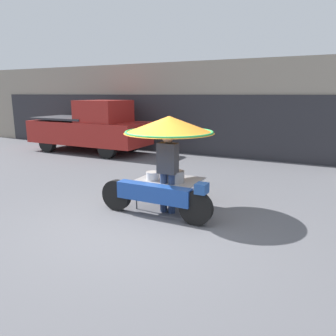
{
  "coord_description": "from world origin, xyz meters",
  "views": [
    {
      "loc": [
        2.95,
        -4.68,
        2.29
      ],
      "look_at": [
        0.05,
        1.06,
        0.83
      ],
      "focal_mm": 35.0,
      "sensor_mm": 36.0,
      "label": 1
    }
  ],
  "objects": [
    {
      "name": "vendor_motorcycle_cart",
      "position": [
        0.06,
        1.02,
        1.41
      ],
      "size": [
        2.33,
        1.8,
        1.87
      ],
      "color": "black",
      "rests_on": "ground"
    },
    {
      "name": "vendor_person",
      "position": [
        0.17,
        0.82,
        0.89
      ],
      "size": [
        0.38,
        0.22,
        1.6
      ],
      "color": "navy",
      "rests_on": "ground"
    },
    {
      "name": "pickup_truck",
      "position": [
        -5.64,
        5.56,
        0.97
      ],
      "size": [
        4.94,
        1.84,
        2.06
      ],
      "color": "black",
      "rests_on": "ground"
    },
    {
      "name": "shopfront_building",
      "position": [
        0.0,
        8.01,
        1.73
      ],
      "size": [
        28.0,
        2.06,
        3.48
      ],
      "color": "gray",
      "rests_on": "ground"
    },
    {
      "name": "ground_plane",
      "position": [
        0.0,
        0.0,
        0.0
      ],
      "size": [
        36.0,
        36.0,
        0.0
      ],
      "primitive_type": "plane",
      "color": "#56565B"
    }
  ]
}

